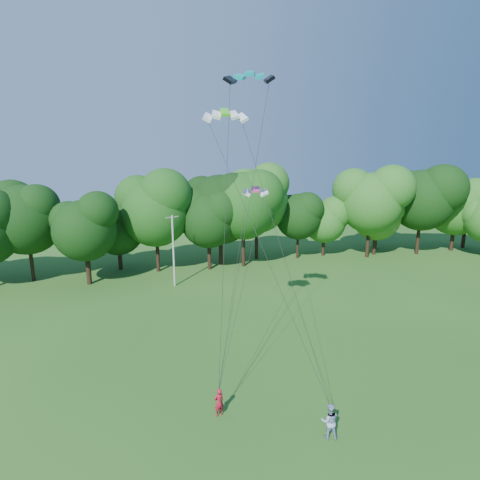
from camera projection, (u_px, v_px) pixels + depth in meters
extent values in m
cylinder|color=#B3B4AA|center=(173.00, 251.00, 41.73)|extent=(0.20, 0.20, 8.11)
cube|color=#B3B4AA|center=(172.00, 217.00, 40.89)|extent=(1.51, 0.74, 0.08)
imported|color=#AC1629|center=(219.00, 402.00, 21.06)|extent=(0.69, 0.55, 1.66)
imported|color=#96A8D0|center=(329.00, 421.00, 19.38)|extent=(1.13, 1.01, 1.92)
cube|color=#059CA7|center=(250.00, 73.00, 21.66)|extent=(3.12, 2.28, 0.53)
cube|color=#4BCF1F|center=(225.00, 112.00, 21.99)|extent=(2.66, 1.50, 0.60)
cube|color=#E23E89|center=(255.00, 189.00, 27.75)|extent=(2.08, 1.52, 0.42)
cylinder|color=#301D12|center=(221.00, 247.00, 50.42)|extent=(0.51, 0.51, 5.05)
ellipsoid|color=black|center=(220.00, 197.00, 48.98)|extent=(10.11, 10.11, 11.02)
cylinder|color=black|center=(374.00, 242.00, 55.94)|extent=(0.43, 0.43, 3.78)
ellipsoid|color=#35641E|center=(377.00, 209.00, 54.86)|extent=(7.56, 7.56, 8.25)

